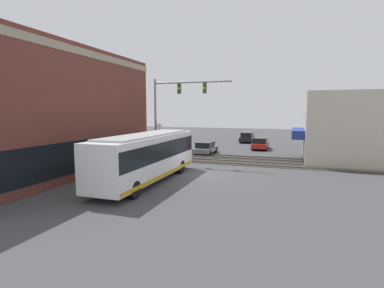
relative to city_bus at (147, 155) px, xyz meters
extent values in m
plane|color=#424244|center=(3.17, -2.80, -1.81)|extent=(120.00, 120.00, 0.00)
cube|color=brown|center=(-0.40, 10.05, 2.90)|extent=(18.76, 10.70, 9.44)
cube|color=gray|center=(-0.40, 4.85, 7.07)|extent=(18.96, 0.36, 0.50)
cube|color=black|center=(-0.40, 4.75, -0.11)|extent=(15.76, 0.12, 2.20)
cube|color=beige|center=(13.57, -14.44, 1.45)|extent=(8.61, 8.28, 6.52)
cube|color=navy|center=(13.57, -9.75, 0.79)|extent=(6.03, 1.20, 0.80)
cube|color=white|center=(0.01, 0.00, -0.02)|extent=(11.13, 2.55, 2.75)
cube|color=black|center=(0.01, 0.00, 0.39)|extent=(10.91, 2.59, 1.15)
cube|color=gold|center=(0.01, 0.00, -1.22)|extent=(10.91, 2.58, 0.24)
cube|color=#A5A8AA|center=(0.01, 0.00, 1.42)|extent=(9.46, 2.17, 0.12)
cylinder|color=black|center=(3.38, 0.00, -1.31)|extent=(1.00, 2.57, 1.00)
cylinder|color=black|center=(-3.76, 0.00, -1.31)|extent=(1.00, 2.57, 1.00)
cylinder|color=gray|center=(7.52, 2.99, 2.06)|extent=(0.20, 0.20, 7.74)
cylinder|color=gray|center=(7.52, -0.61, 5.53)|extent=(0.16, 7.20, 0.16)
cube|color=#284723|center=(7.52, 0.59, 4.98)|extent=(0.30, 0.27, 0.90)
sphere|color=yellow|center=(7.36, 0.59, 4.98)|extent=(0.20, 0.20, 0.20)
cube|color=#284723|center=(7.52, -1.81, 4.98)|extent=(0.30, 0.27, 0.90)
sphere|color=yellow|center=(7.36, -1.81, 4.98)|extent=(0.20, 0.20, 0.20)
cylinder|color=gray|center=(7.53, 2.60, -0.01)|extent=(0.14, 0.14, 3.60)
cube|color=white|center=(7.53, 2.60, 1.29)|extent=(1.41, 0.06, 1.41)
cube|color=white|center=(7.53, 2.60, 1.29)|extent=(1.41, 0.06, 1.41)
cylinder|color=#38383A|center=(7.53, 2.60, 0.49)|extent=(0.08, 0.90, 0.08)
sphere|color=red|center=(7.48, 2.15, 0.49)|extent=(0.28, 0.28, 0.28)
sphere|color=red|center=(7.48, 3.05, 0.49)|extent=(0.28, 0.28, 0.28)
cube|color=#332D28|center=(9.17, -2.80, -1.80)|extent=(2.60, 60.00, 0.03)
cube|color=#6B6056|center=(8.45, -2.80, -1.74)|extent=(0.07, 60.00, 0.15)
cube|color=#6B6056|center=(9.88, -2.80, -1.74)|extent=(0.07, 60.00, 0.15)
cube|color=#332D28|center=(12.37, -2.80, -1.80)|extent=(2.60, 60.00, 0.03)
cube|color=#6B6056|center=(11.65, -2.80, -1.74)|extent=(0.07, 60.00, 0.15)
cube|color=#6B6056|center=(13.08, -2.80, -1.74)|extent=(0.07, 60.00, 0.15)
cube|color=slate|center=(14.14, 0.00, -1.31)|extent=(4.47, 1.80, 0.49)
cube|color=black|center=(13.91, 0.00, -0.76)|extent=(2.46, 1.62, 0.61)
cylinder|color=black|center=(15.52, 0.00, -1.49)|extent=(0.64, 1.82, 0.64)
cylinder|color=black|center=(12.75, 0.00, -1.49)|extent=(0.64, 1.82, 0.64)
cube|color=#B21E19|center=(20.08, -5.40, -1.28)|extent=(4.39, 1.80, 0.55)
cube|color=black|center=(19.86, -5.40, -0.67)|extent=(2.41, 1.62, 0.66)
cylinder|color=black|center=(21.44, -5.40, -1.49)|extent=(0.64, 1.82, 0.64)
cylinder|color=black|center=(18.72, -5.40, -1.49)|extent=(0.64, 1.82, 0.64)
cube|color=black|center=(27.87, -2.60, -1.26)|extent=(4.81, 1.80, 0.60)
cube|color=black|center=(27.63, -2.60, -0.61)|extent=(2.64, 1.62, 0.70)
cylinder|color=black|center=(29.36, -2.60, -1.49)|extent=(0.64, 1.82, 0.64)
cylinder|color=black|center=(26.38, -2.60, -1.49)|extent=(0.64, 1.82, 0.64)
cylinder|color=#2D3351|center=(6.89, 1.58, -1.37)|extent=(0.28, 0.28, 0.88)
cylinder|color=maroon|center=(6.89, 1.58, -0.57)|extent=(0.34, 0.34, 0.73)
sphere|color=tan|center=(6.89, 1.58, -0.08)|extent=(0.24, 0.24, 0.24)
camera|label=1|loc=(-17.96, -9.38, 3.05)|focal=28.00mm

